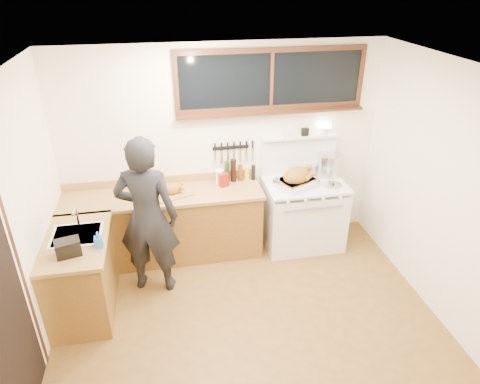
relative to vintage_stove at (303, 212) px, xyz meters
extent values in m
cube|color=brown|center=(-1.00, -1.41, -0.48)|extent=(4.00, 3.50, 0.02)
cube|color=white|center=(-1.00, 0.36, 0.83)|extent=(4.00, 0.05, 2.60)
cube|color=white|center=(-3.03, -1.41, 0.83)|extent=(0.05, 3.50, 2.60)
cube|color=white|center=(1.02, -1.41, 0.83)|extent=(0.05, 3.50, 2.60)
cube|color=white|center=(-1.00, -1.41, 2.16)|extent=(4.00, 3.50, 0.05)
cube|color=brown|center=(-1.80, 0.04, -0.04)|extent=(2.40, 0.60, 0.86)
cube|color=#A87D42|center=(-1.80, 0.03, 0.41)|extent=(2.44, 0.64, 0.04)
cube|color=#A87D42|center=(-1.80, 0.32, 0.48)|extent=(2.40, 0.03, 0.10)
sphere|color=#B78C38|center=(-2.80, -0.24, 0.23)|extent=(0.03, 0.03, 0.03)
sphere|color=#B78C38|center=(-2.30, -0.24, 0.23)|extent=(0.03, 0.03, 0.03)
sphere|color=#B78C38|center=(-1.80, -0.24, 0.23)|extent=(0.03, 0.03, 0.03)
sphere|color=#B78C38|center=(-1.30, -0.24, 0.23)|extent=(0.03, 0.03, 0.03)
sphere|color=#B78C38|center=(-0.85, -0.24, 0.23)|extent=(0.03, 0.03, 0.03)
cube|color=brown|center=(-2.70, -0.79, -0.04)|extent=(0.60, 1.05, 0.86)
cube|color=#A87D42|center=(-2.69, -0.79, 0.41)|extent=(0.64, 1.09, 0.04)
cube|color=white|center=(-2.68, -0.71, 0.37)|extent=(0.45, 0.40, 0.14)
cube|color=white|center=(-2.68, -0.71, 0.44)|extent=(0.50, 0.45, 0.01)
cylinder|color=silver|center=(-2.68, -0.53, 0.55)|extent=(0.02, 0.02, 0.24)
cylinder|color=silver|center=(-2.68, -0.61, 0.66)|extent=(0.02, 0.18, 0.02)
cube|color=white|center=(0.00, -0.01, -0.06)|extent=(1.00, 0.70, 0.82)
cube|color=white|center=(0.00, -0.01, 0.42)|extent=(1.02, 0.72, 0.03)
cube|color=white|center=(0.00, -0.35, 0.05)|extent=(0.88, 0.02, 0.46)
cylinder|color=silver|center=(0.00, -0.38, 0.27)|extent=(0.75, 0.02, 0.02)
cylinder|color=white|center=(-0.33, -0.37, 0.38)|extent=(0.04, 0.03, 0.04)
cylinder|color=white|center=(-0.11, -0.37, 0.38)|extent=(0.04, 0.03, 0.04)
cylinder|color=white|center=(0.11, -0.37, 0.38)|extent=(0.04, 0.03, 0.04)
cylinder|color=white|center=(0.33, -0.37, 0.38)|extent=(0.04, 0.03, 0.04)
cube|color=white|center=(0.00, 0.31, 0.68)|extent=(1.00, 0.05, 0.50)
cube|color=white|center=(0.00, 0.28, 0.95)|extent=(1.00, 0.12, 0.03)
cylinder|color=white|center=(0.30, 0.28, 1.01)|extent=(0.09, 0.09, 0.09)
cube|color=#FFE5B2|center=(0.30, 0.28, 1.08)|extent=(0.16, 0.08, 0.05)
cube|color=black|center=(0.05, 0.28, 1.01)|extent=(0.09, 0.05, 0.10)
cylinder|color=white|center=(-0.18, 0.28, 1.01)|extent=(0.04, 0.04, 0.09)
cylinder|color=white|center=(-0.24, 0.28, 1.01)|extent=(0.04, 0.04, 0.09)
cube|color=black|center=(-0.40, 0.32, 1.68)|extent=(2.20, 0.01, 0.62)
cube|color=#32190E|center=(-0.40, 0.32, 2.02)|extent=(2.32, 0.04, 0.06)
cube|color=#32190E|center=(-0.40, 0.32, 1.34)|extent=(2.32, 0.04, 0.06)
cube|color=#32190E|center=(-1.53, 0.32, 1.68)|extent=(0.06, 0.04, 0.62)
cube|color=#32190E|center=(0.73, 0.32, 1.68)|extent=(0.06, 0.04, 0.62)
cube|color=#32190E|center=(-0.40, 0.32, 1.68)|extent=(0.04, 0.04, 0.62)
cube|color=#32190E|center=(-0.40, 0.27, 1.30)|extent=(2.32, 0.13, 0.03)
cube|color=black|center=(-2.99, -1.96, 0.58)|extent=(0.01, 0.86, 2.10)
cube|color=#32190E|center=(-2.99, -1.48, 0.58)|extent=(0.01, 0.07, 2.10)
cube|color=black|center=(-0.90, 0.33, 0.85)|extent=(0.46, 0.02, 0.04)
cube|color=silver|center=(-1.10, 0.31, 0.74)|extent=(0.02, 0.00, 0.18)
cube|color=black|center=(-1.10, 0.31, 0.88)|extent=(0.02, 0.02, 0.10)
cube|color=silver|center=(-1.02, 0.31, 0.74)|extent=(0.02, 0.00, 0.18)
cube|color=black|center=(-1.02, 0.31, 0.88)|extent=(0.02, 0.02, 0.10)
cube|color=silver|center=(-0.94, 0.31, 0.74)|extent=(0.02, 0.00, 0.18)
cube|color=black|center=(-0.94, 0.31, 0.88)|extent=(0.02, 0.02, 0.10)
cube|color=silver|center=(-0.86, 0.31, 0.74)|extent=(0.03, 0.00, 0.18)
cube|color=black|center=(-0.86, 0.31, 0.88)|extent=(0.02, 0.02, 0.10)
cube|color=silver|center=(-0.78, 0.31, 0.74)|extent=(0.03, 0.00, 0.18)
cube|color=black|center=(-0.78, 0.31, 0.88)|extent=(0.02, 0.02, 0.10)
cube|color=silver|center=(-0.70, 0.31, 0.74)|extent=(0.03, 0.00, 0.18)
cube|color=black|center=(-0.70, 0.31, 0.88)|extent=(0.02, 0.02, 0.10)
cube|color=silver|center=(-0.62, 0.31, 0.74)|extent=(0.03, 0.00, 0.18)
cube|color=black|center=(-0.62, 0.31, 0.88)|extent=(0.02, 0.02, 0.10)
imported|color=black|center=(-1.97, -0.54, 0.46)|extent=(0.77, 0.59, 1.86)
imported|color=#2B7CDB|center=(-2.43, -0.97, 0.52)|extent=(0.08, 0.08, 0.17)
cube|color=black|center=(-2.70, -1.05, 0.51)|extent=(0.26, 0.21, 0.16)
cube|color=#A87D42|center=(-1.67, 0.01, 0.44)|extent=(0.53, 0.47, 0.02)
ellipsoid|color=#98601B|center=(-1.67, 0.01, 0.51)|extent=(0.29, 0.25, 0.14)
sphere|color=#98601B|center=(-1.56, 0.06, 0.53)|extent=(0.06, 0.06, 0.06)
sphere|color=#98601B|center=(-1.56, -0.05, 0.53)|extent=(0.06, 0.06, 0.06)
cube|color=silver|center=(-0.14, -0.07, 0.48)|extent=(0.57, 0.52, 0.10)
cube|color=#3F3F42|center=(-0.14, -0.07, 0.52)|extent=(0.50, 0.45, 0.03)
torus|color=silver|center=(-0.39, -0.07, 0.53)|extent=(0.05, 0.09, 0.10)
torus|color=silver|center=(0.10, -0.07, 0.53)|extent=(0.05, 0.09, 0.10)
ellipsoid|color=#98601B|center=(-0.14, -0.07, 0.57)|extent=(0.45, 0.40, 0.23)
cylinder|color=#98601B|center=(-0.02, -0.16, 0.59)|extent=(0.14, 0.11, 0.10)
sphere|color=#98601B|center=(0.05, -0.16, 0.63)|extent=(0.07, 0.07, 0.07)
cylinder|color=#98601B|center=(-0.02, 0.02, 0.59)|extent=(0.14, 0.11, 0.10)
sphere|color=#98601B|center=(0.05, 0.02, 0.63)|extent=(0.07, 0.07, 0.07)
cylinder|color=silver|center=(0.38, 0.17, 0.58)|extent=(0.33, 0.33, 0.30)
cylinder|color=silver|center=(0.17, 0.26, 0.50)|extent=(0.20, 0.20, 0.13)
cylinder|color=black|center=(0.18, 0.38, 0.55)|extent=(0.04, 0.18, 0.02)
cylinder|color=silver|center=(0.32, -0.15, 0.45)|extent=(0.26, 0.26, 0.02)
sphere|color=black|center=(0.32, -0.15, 0.46)|extent=(0.03, 0.03, 0.03)
cube|color=maroon|center=(-1.03, 0.11, 0.52)|extent=(0.13, 0.11, 0.17)
cylinder|color=white|center=(-1.07, 0.18, 0.53)|extent=(0.13, 0.13, 0.19)
cylinder|color=black|center=(-0.97, 0.22, 0.57)|extent=(0.06, 0.06, 0.28)
cylinder|color=black|center=(-0.89, 0.22, 0.58)|extent=(0.07, 0.07, 0.30)
cylinder|color=black|center=(-0.80, 0.22, 0.54)|extent=(0.06, 0.06, 0.22)
cylinder|color=black|center=(-0.71, 0.22, 0.52)|extent=(0.06, 0.06, 0.18)
cylinder|color=black|center=(-0.63, 0.22, 0.53)|extent=(0.05, 0.05, 0.20)
camera|label=1|loc=(-1.73, -4.62, 2.85)|focal=32.00mm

